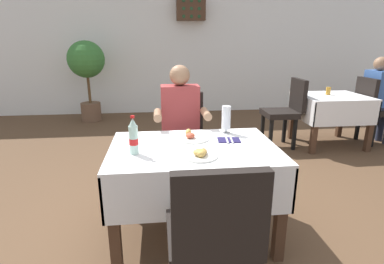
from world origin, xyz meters
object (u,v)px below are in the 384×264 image
at_px(beer_glass_left, 226,119).
at_px(background_chair_left, 286,109).
at_px(chair_far_diner_seat, 184,136).
at_px(cola_bottle_primary, 134,137).
at_px(main_dining_table, 193,167).
at_px(wall_bottle_rack, 191,9).
at_px(chair_near_camera_side, 213,236).
at_px(seated_diner_far, 181,124).
at_px(background_patron, 379,96).
at_px(potted_plant_corner, 87,67).
at_px(background_dining_table, 331,108).
at_px(napkin_cutlery_set, 229,140).
at_px(background_table_tumbler, 328,91).
at_px(plate_near_camera, 201,154).
at_px(plate_far_diner, 192,137).
at_px(background_chair_right, 374,107).

relative_size(beer_glass_left, background_chair_left, 0.24).
height_order(chair_far_diner_seat, cola_bottle_primary, cola_bottle_primary).
xyz_separation_m(main_dining_table, wall_bottle_rack, (0.44, 4.23, 1.50)).
relative_size(chair_near_camera_side, wall_bottle_rack, 1.73).
relative_size(main_dining_table, seated_diner_far, 0.97).
relative_size(cola_bottle_primary, wall_bottle_rack, 0.48).
xyz_separation_m(cola_bottle_primary, background_patron, (3.34, 2.02, -0.14)).
height_order(potted_plant_corner, wall_bottle_rack, wall_bottle_rack).
height_order(beer_glass_left, background_chair_left, background_chair_left).
bearing_deg(background_dining_table, napkin_cutlery_set, -136.54).
xyz_separation_m(background_dining_table, background_chair_left, (-0.67, 0.00, 0.01)).
height_order(chair_far_diner_seat, potted_plant_corner, potted_plant_corner).
relative_size(chair_near_camera_side, background_table_tumbler, 8.82).
distance_m(beer_glass_left, background_chair_left, 2.05).
bearing_deg(background_chair_left, background_patron, 0.00).
xyz_separation_m(plate_near_camera, background_patron, (2.90, 2.14, -0.04)).
relative_size(napkin_cutlery_set, wall_bottle_rack, 0.35).
relative_size(background_table_tumbler, wall_bottle_rack, 0.20).
bearing_deg(chair_far_diner_seat, background_table_tumbler, 28.18).
xyz_separation_m(main_dining_table, background_patron, (2.92, 1.92, 0.15)).
distance_m(chair_near_camera_side, wall_bottle_rack, 5.29).
height_order(chair_far_diner_seat, chair_near_camera_side, same).
height_order(main_dining_table, chair_far_diner_seat, chair_far_diner_seat).
bearing_deg(background_chair_left, plate_near_camera, -125.39).
bearing_deg(seated_diner_far, plate_near_camera, -86.12).
distance_m(background_patron, background_table_tumbler, 0.76).
distance_m(main_dining_table, wall_bottle_rack, 4.51).
distance_m(chair_near_camera_side, background_table_tumbler, 3.55).
distance_m(napkin_cutlery_set, potted_plant_corner, 4.09).
bearing_deg(wall_bottle_rack, plate_near_camera, -95.40).
distance_m(chair_near_camera_side, plate_far_diner, 1.01).
xyz_separation_m(beer_glass_left, cola_bottle_primary, (-0.73, -0.41, 0.00)).
relative_size(cola_bottle_primary, background_chair_right, 0.28).
distance_m(seated_diner_far, napkin_cutlery_set, 0.69).
relative_size(seated_diner_far, plate_far_diner, 5.19).
distance_m(beer_glass_left, background_chair_right, 3.04).
bearing_deg(background_patron, plate_far_diner, -149.02).
xyz_separation_m(main_dining_table, seated_diner_far, (-0.04, 0.71, 0.15)).
height_order(napkin_cutlery_set, background_dining_table, napkin_cutlery_set).
distance_m(napkin_cutlery_set, background_chair_right, 3.16).
bearing_deg(chair_far_diner_seat, seated_diner_far, -110.53).
distance_m(chair_far_diner_seat, napkin_cutlery_set, 0.79).
bearing_deg(background_table_tumbler, napkin_cutlery_set, -135.09).
xyz_separation_m(background_chair_left, background_chair_right, (1.33, 0.00, 0.00)).
xyz_separation_m(plate_far_diner, background_dining_table, (2.20, 1.75, -0.20)).
bearing_deg(wall_bottle_rack, potted_plant_corner, -166.42).
relative_size(plate_near_camera, background_patron, 0.18).
height_order(plate_near_camera, background_table_tumbler, background_table_tumbler).
relative_size(beer_glass_left, wall_bottle_rack, 0.41).
bearing_deg(background_chair_left, plate_far_diner, -131.24).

